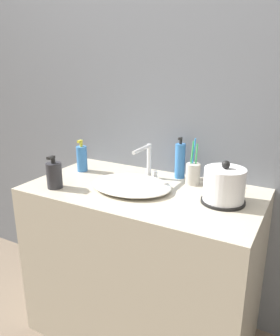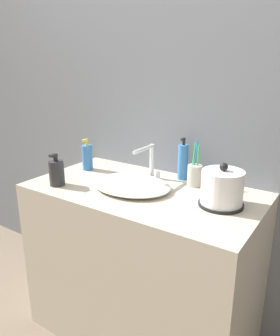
{
  "view_description": "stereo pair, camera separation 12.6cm",
  "coord_description": "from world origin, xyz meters",
  "px_view_note": "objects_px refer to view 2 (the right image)",
  "views": [
    {
      "loc": [
        0.67,
        -0.96,
        1.36
      ],
      "look_at": [
        -0.01,
        0.29,
        0.9
      ],
      "focal_mm": 35.0,
      "sensor_mm": 36.0,
      "label": 1
    },
    {
      "loc": [
        0.78,
        -0.89,
        1.36
      ],
      "look_at": [
        -0.01,
        0.29,
        0.9
      ],
      "focal_mm": 35.0,
      "sensor_mm": 36.0,
      "label": 2
    }
  ],
  "objects_px": {
    "shampoo_bottle": "(57,173)",
    "electric_kettle": "(222,190)",
    "faucet": "(150,160)",
    "toothbrush_cup": "(195,175)",
    "lotion_bottle": "(87,157)",
    "mouthwash_bottle": "(183,162)"
  },
  "relations": [
    {
      "from": "lotion_bottle",
      "to": "shampoo_bottle",
      "type": "bearing_deg",
      "value": -80.05
    },
    {
      "from": "toothbrush_cup",
      "to": "mouthwash_bottle",
      "type": "bearing_deg",
      "value": 149.5
    },
    {
      "from": "shampoo_bottle",
      "to": "faucet",
      "type": "bearing_deg",
      "value": 44.09
    },
    {
      "from": "electric_kettle",
      "to": "toothbrush_cup",
      "type": "distance_m",
      "value": 0.25
    },
    {
      "from": "faucet",
      "to": "toothbrush_cup",
      "type": "bearing_deg",
      "value": 11.26
    },
    {
      "from": "faucet",
      "to": "lotion_bottle",
      "type": "bearing_deg",
      "value": -172.12
    },
    {
      "from": "lotion_bottle",
      "to": "mouthwash_bottle",
      "type": "distance_m",
      "value": 0.53
    },
    {
      "from": "toothbrush_cup",
      "to": "lotion_bottle",
      "type": "height_order",
      "value": "toothbrush_cup"
    },
    {
      "from": "faucet",
      "to": "mouthwash_bottle",
      "type": "height_order",
      "value": "mouthwash_bottle"
    },
    {
      "from": "lotion_bottle",
      "to": "faucet",
      "type": "bearing_deg",
      "value": 7.88
    },
    {
      "from": "shampoo_bottle",
      "to": "toothbrush_cup",
      "type": "bearing_deg",
      "value": 33.26
    },
    {
      "from": "faucet",
      "to": "electric_kettle",
      "type": "distance_m",
      "value": 0.43
    },
    {
      "from": "toothbrush_cup",
      "to": "lotion_bottle",
      "type": "distance_m",
      "value": 0.6
    },
    {
      "from": "mouthwash_bottle",
      "to": "faucet",
      "type": "bearing_deg",
      "value": -143.83
    },
    {
      "from": "toothbrush_cup",
      "to": "electric_kettle",
      "type": "bearing_deg",
      "value": -39.2
    },
    {
      "from": "mouthwash_bottle",
      "to": "shampoo_bottle",
      "type": "bearing_deg",
      "value": -138.02
    },
    {
      "from": "lotion_bottle",
      "to": "mouthwash_bottle",
      "type": "height_order",
      "value": "mouthwash_bottle"
    },
    {
      "from": "electric_kettle",
      "to": "toothbrush_cup",
      "type": "relative_size",
      "value": 0.82
    },
    {
      "from": "shampoo_bottle",
      "to": "electric_kettle",
      "type": "bearing_deg",
      "value": 15.48
    },
    {
      "from": "electric_kettle",
      "to": "toothbrush_cup",
      "type": "bearing_deg",
      "value": 140.8
    },
    {
      "from": "electric_kettle",
      "to": "lotion_bottle",
      "type": "relative_size",
      "value": 1.07
    },
    {
      "from": "toothbrush_cup",
      "to": "lotion_bottle",
      "type": "relative_size",
      "value": 1.29
    }
  ]
}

